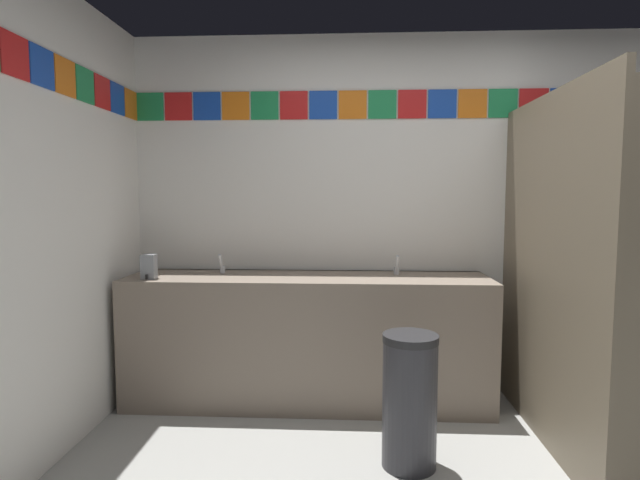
{
  "coord_description": "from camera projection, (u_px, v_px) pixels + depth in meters",
  "views": [
    {
      "loc": [
        -0.55,
        -1.98,
        1.41
      ],
      "look_at": [
        -0.72,
        1.06,
        1.14
      ],
      "focal_mm": 28.4,
      "sensor_mm": 36.0,
      "label": 1
    }
  ],
  "objects": [
    {
      "name": "wall_back",
      "position": [
        424.0,
        214.0,
        3.64
      ],
      "size": [
        4.16,
        0.09,
        2.53
      ],
      "color": "white",
      "rests_on": "ground_plane"
    },
    {
      "name": "vanity_counter",
      "position": [
        308.0,
        338.0,
        3.44
      ],
      "size": [
        2.42,
        0.57,
        0.86
      ],
      "color": "gray",
      "rests_on": "ground_plane"
    },
    {
      "name": "faucet_left",
      "position": [
        222.0,
        266.0,
        3.52
      ],
      "size": [
        0.04,
        0.1,
        0.14
      ],
      "color": "silver",
      "rests_on": "vanity_counter"
    },
    {
      "name": "faucet_right",
      "position": [
        397.0,
        267.0,
        3.45
      ],
      "size": [
        0.04,
        0.1,
        0.14
      ],
      "color": "silver",
      "rests_on": "vanity_counter"
    },
    {
      "name": "soap_dispenser",
      "position": [
        149.0,
        267.0,
        3.28
      ],
      "size": [
        0.09,
        0.09,
        0.16
      ],
      "color": "gray",
      "rests_on": "vanity_counter"
    },
    {
      "name": "stall_divider",
      "position": [
        600.0,
        278.0,
        2.58
      ],
      "size": [
        0.92,
        1.5,
        1.98
      ],
      "color": "#726651",
      "rests_on": "ground_plane"
    },
    {
      "name": "toilet",
      "position": [
        611.0,
        368.0,
        3.23
      ],
      "size": [
        0.39,
        0.49,
        0.74
      ],
      "color": "white",
      "rests_on": "ground_plane"
    },
    {
      "name": "trash_bin",
      "position": [
        410.0,
        400.0,
        2.61
      ],
      "size": [
        0.29,
        0.29,
        0.7
      ],
      "color": "#333338",
      "rests_on": "ground_plane"
    }
  ]
}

